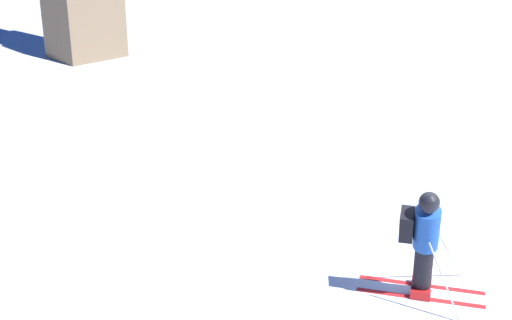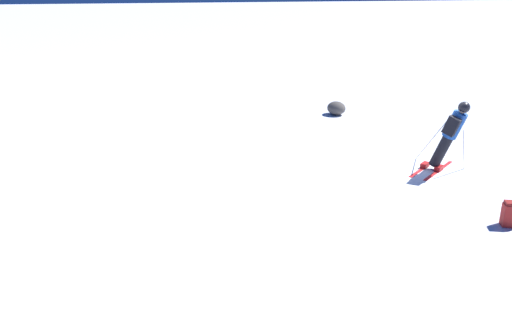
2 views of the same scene
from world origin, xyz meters
TOP-DOWN VIEW (x-y plane):
  - ground_plane at (0.00, 0.00)m, footprint 300.00×300.00m
  - skier at (-0.91, -0.16)m, footprint 1.56×1.76m
  - spare_backpack at (-3.73, 0.62)m, footprint 0.33×0.37m
  - exposed_boulder_1 at (5.32, -0.41)m, footprint 0.74×0.63m

SIDE VIEW (x-z plane):
  - ground_plane at x=0.00m, z-range 0.00..0.00m
  - exposed_boulder_1 at x=5.32m, z-range 0.00..0.48m
  - spare_backpack at x=-3.73m, z-range -0.01..0.49m
  - skier at x=-0.91m, z-range 0.10..1.95m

